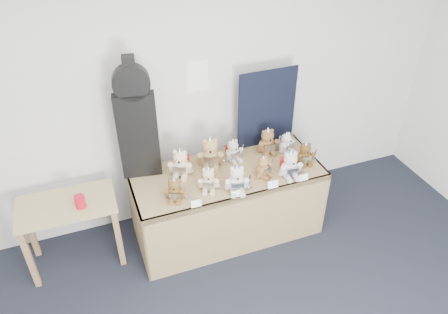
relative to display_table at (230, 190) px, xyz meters
name	(u,v)px	position (x,y,z in m)	size (l,w,h in m)	color
room_shell	(197,77)	(-0.10, 0.58, 0.91)	(6.00, 6.00, 6.00)	white
display_table	(230,190)	(0.00, 0.00, 0.00)	(1.76, 0.73, 0.73)	olive
side_table	(68,214)	(-1.43, 0.20, -0.01)	(0.83, 0.47, 0.69)	tan
guitar_case	(136,121)	(-0.73, 0.33, 0.71)	(0.36, 0.15, 1.13)	black
navy_board	(267,108)	(0.53, 0.40, 0.55)	(0.59, 0.02, 0.79)	black
red_cup	(80,202)	(-1.30, 0.11, 0.17)	(0.09, 0.09, 0.12)	red
teddy_front_far_left	(175,190)	(-0.54, -0.12, 0.25)	(0.19, 0.19, 0.24)	brown
teddy_front_left	(208,180)	(-0.24, -0.09, 0.26)	(0.20, 0.20, 0.25)	beige
teddy_front_centre	(237,180)	(-0.02, -0.20, 0.27)	(0.24, 0.21, 0.29)	silver
teddy_front_right	(263,167)	(0.28, -0.09, 0.25)	(0.20, 0.19, 0.24)	olive
teddy_front_far_right	(290,165)	(0.51, -0.17, 0.27)	(0.24, 0.20, 0.29)	beige
teddy_front_end	(305,154)	(0.73, -0.04, 0.25)	(0.20, 0.17, 0.24)	brown
teddy_back_left	(180,164)	(-0.40, 0.19, 0.28)	(0.24, 0.24, 0.30)	beige
teddy_back_centre_left	(210,154)	(-0.11, 0.22, 0.29)	(0.28, 0.26, 0.34)	#A78853
teddy_back_centre_right	(233,151)	(0.12, 0.25, 0.25)	(0.21, 0.18, 0.25)	beige
teddy_back_right	(268,142)	(0.48, 0.24, 0.27)	(0.24, 0.19, 0.29)	brown
teddy_back_end	(286,143)	(0.66, 0.19, 0.25)	(0.19, 0.18, 0.23)	silver
entry_card_a	(196,204)	(-0.41, -0.28, 0.19)	(0.09, 0.00, 0.06)	white
entry_card_b	(236,194)	(-0.06, -0.28, 0.19)	(0.08, 0.00, 0.06)	white
entry_card_c	(273,184)	(0.29, -0.28, 0.20)	(0.10, 0.00, 0.07)	white
entry_card_d	(304,177)	(0.59, -0.28, 0.19)	(0.09, 0.00, 0.06)	white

